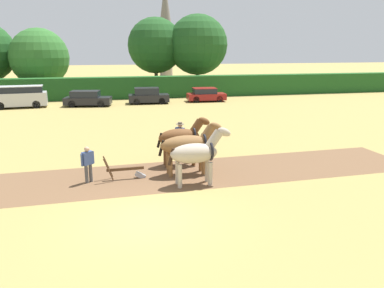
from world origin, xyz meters
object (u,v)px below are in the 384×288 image
(farmer_beside_team, at_px, (180,136))
(parked_van, at_px, (19,96))
(parked_car_left, at_px, (87,99))
(draft_horse_lead_left, at_px, (197,153))
(church_spire, at_px, (166,27))
(parked_car_center, at_px, (206,95))
(tree_center, at_px, (155,45))
(draft_horse_lead_right, at_px, (189,145))
(plow, at_px, (129,171))
(parked_car_center_left, at_px, (148,96))
(tree_center_left, at_px, (39,58))
(farmer_at_plow, at_px, (88,162))
(tree_center_right, at_px, (198,45))
(draft_horse_trail_left, at_px, (182,137))

(farmer_beside_team, bearing_deg, parked_van, 81.74)
(farmer_beside_team, xyz_separation_m, parked_car_left, (-5.49, 18.74, -0.30))
(draft_horse_lead_left, distance_m, parked_car_left, 23.88)
(church_spire, xyz_separation_m, parked_car_center, (-1.67, -36.99, -8.72))
(tree_center, bearing_deg, church_spire, 78.18)
(draft_horse_lead_left, distance_m, parked_van, 26.34)
(draft_horse_lead_right, relative_size, plow, 1.64)
(farmer_beside_team, xyz_separation_m, parked_car_center_left, (0.46, 19.26, -0.26))
(tree_center_left, distance_m, tree_center, 14.01)
(tree_center, distance_m, parked_van, 19.03)
(plow, bearing_deg, farmer_at_plow, -178.46)
(parked_van, height_order, parked_car_center, parked_van)
(tree_center_right, relative_size, parked_car_center, 2.37)
(parked_car_center, bearing_deg, farmer_beside_team, -105.71)
(tree_center_right, distance_m, church_spire, 27.71)
(farmer_beside_team, bearing_deg, draft_horse_lead_right, -134.00)
(plow, bearing_deg, parked_van, 110.03)
(parked_car_center_left, bearing_deg, parked_car_left, -171.79)
(tree_center_right, height_order, parked_car_center, tree_center_right)
(plow, bearing_deg, farmer_beside_team, 46.77)
(church_spire, height_order, draft_horse_lead_right, church_spire)
(parked_car_left, relative_size, parked_car_center, 1.13)
(tree_center, height_order, church_spire, church_spire)
(draft_horse_trail_left, relative_size, parked_car_left, 0.57)
(church_spire, bearing_deg, tree_center, -101.82)
(parked_car_left, relative_size, parked_car_center_left, 1.12)
(plow, xyz_separation_m, parked_car_center, (9.43, 22.65, 0.36))
(draft_horse_lead_right, height_order, parked_van, draft_horse_lead_right)
(draft_horse_lead_left, xyz_separation_m, farmer_beside_team, (0.20, 4.54, -0.31))
(tree_center_right, relative_size, draft_horse_trail_left, 3.65)
(farmer_at_plow, relative_size, parked_car_center_left, 0.37)
(draft_horse_trail_left, bearing_deg, tree_center, 83.09)
(tree_center_left, relative_size, plow, 4.32)
(tree_center, distance_m, draft_horse_trail_left, 32.77)
(tree_center_right, xyz_separation_m, plow, (-10.84, -32.16, -5.54))
(farmer_beside_team, distance_m, parked_car_center_left, 19.26)
(tree_center_right, bearing_deg, tree_center, 162.62)
(tree_center_left, distance_m, draft_horse_trail_left, 32.35)
(tree_center_right, distance_m, farmer_beside_team, 30.39)
(church_spire, xyz_separation_m, draft_horse_trail_left, (-8.49, -58.20, -8.06))
(tree_center, distance_m, parked_car_center, 12.79)
(church_spire, xyz_separation_m, draft_horse_lead_right, (-8.45, -59.57, -8.07))
(draft_horse_lead_right, height_order, farmer_at_plow, draft_horse_lead_right)
(farmer_at_plow, xyz_separation_m, parked_van, (-7.16, 22.47, 0.17))
(church_spire, distance_m, draft_horse_lead_left, 62.05)
(draft_horse_lead_left, relative_size, plow, 1.50)
(draft_horse_lead_right, bearing_deg, draft_horse_lead_left, -89.72)
(draft_horse_trail_left, bearing_deg, parked_car_center, 70.69)
(draft_horse_lead_left, height_order, draft_horse_lead_right, draft_horse_lead_left)
(tree_center_right, relative_size, parked_car_center_left, 2.34)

